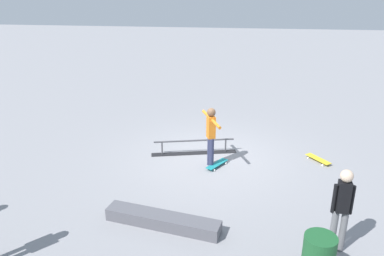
# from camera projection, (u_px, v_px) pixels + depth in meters

# --- Properties ---
(ground_plane) EXTENTS (60.00, 60.00, 0.00)m
(ground_plane) POSITION_uv_depth(u_px,v_px,m) (212.00, 158.00, 11.38)
(ground_plane) COLOR gray
(grind_rail) EXTENTS (2.51, 0.80, 0.43)m
(grind_rail) POSITION_uv_depth(u_px,v_px,m) (194.00, 147.00, 11.59)
(grind_rail) COLOR black
(grind_rail) RESTS_ON ground_plane
(skate_ledge) EXTENTS (2.51, 0.91, 0.27)m
(skate_ledge) POSITION_uv_depth(u_px,v_px,m) (163.00, 220.00, 8.24)
(skate_ledge) COLOR #595960
(skate_ledge) RESTS_ON ground_plane
(skater_main) EXTENTS (0.61, 1.28, 1.69)m
(skater_main) POSITION_uv_depth(u_px,v_px,m) (211.00, 133.00, 10.53)
(skater_main) COLOR #2D3351
(skater_main) RESTS_ON ground_plane
(skateboard_main) EXTENTS (0.59, 0.78, 0.09)m
(skateboard_main) POSITION_uv_depth(u_px,v_px,m) (217.00, 164.00, 10.83)
(skateboard_main) COLOR teal
(skateboard_main) RESTS_ON ground_plane
(bystander_black_shirt) EXTENTS (0.39, 0.24, 1.72)m
(bystander_black_shirt) POSITION_uv_depth(u_px,v_px,m) (342.00, 206.00, 7.22)
(bystander_black_shirt) COLOR slate
(bystander_black_shirt) RESTS_ON ground_plane
(loose_skateboard_yellow) EXTENTS (0.64, 0.76, 0.09)m
(loose_skateboard_yellow) POSITION_uv_depth(u_px,v_px,m) (318.00, 159.00, 11.13)
(loose_skateboard_yellow) COLOR yellow
(loose_skateboard_yellow) RESTS_ON ground_plane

